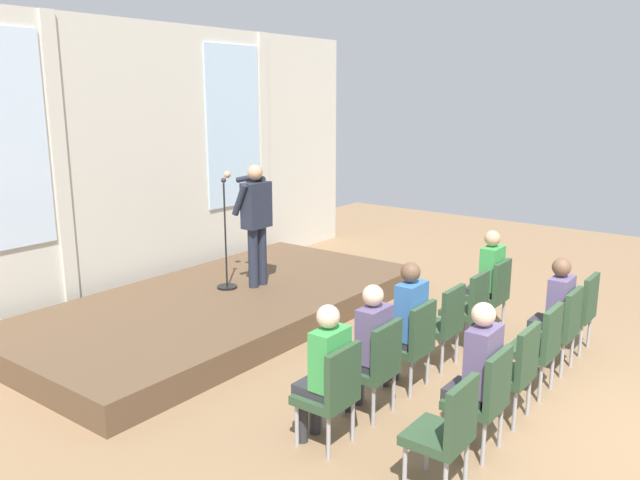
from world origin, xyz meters
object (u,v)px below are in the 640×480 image
(chair_r0_c0, at_px, (332,390))
(chair_r1_c4, at_px, (561,324))
(chair_r0_c5, at_px, (493,291))
(audience_r1_c4, at_px, (555,308))
(chair_r0_c4, at_px, (470,305))
(chair_r1_c3, at_px, (540,344))
(audience_r0_c2, at_px, (406,319))
(chair_r1_c2, at_px, (514,367))
(audience_r0_c5, at_px, (487,275))
(chair_r0_c2, at_px, (412,340))
(chair_r0_c3, at_px, (443,321))
(chair_r1_c0, at_px, (447,429))
(speaker, at_px, (256,216))
(audience_r0_c0, at_px, (325,368))
(chair_r1_c5, at_px, (579,308))
(audience_r0_c1, at_px, (369,343))
(mic_stand, at_px, (226,265))
(chair_r1_c1, at_px, (484,395))
(chair_r0_c1, at_px, (376,363))
(audience_r1_c1, at_px, (476,369))

(chair_r0_c0, bearing_deg, chair_r1_c4, -21.00)
(chair_r0_c5, bearing_deg, audience_r1_c4, -125.26)
(chair_r0_c4, relative_size, chair_r1_c3, 1.00)
(audience_r0_c2, bearing_deg, chair_r1_c2, -90.00)
(audience_r0_c5, bearing_deg, chair_r1_c3, -140.44)
(chair_r0_c2, bearing_deg, chair_r0_c3, 0.00)
(chair_r1_c2, xyz_separation_m, chair_r1_c4, (1.39, 0.00, 0.00))
(chair_r1_c3, bearing_deg, chair_r0_c5, 37.51)
(chair_r0_c0, bearing_deg, audience_r0_c5, 1.34)
(chair_r0_c2, xyz_separation_m, chair_r1_c0, (-1.39, -1.07, 0.00))
(speaker, distance_m, chair_r1_c2, 4.28)
(chair_r0_c4, distance_m, chair_r1_c0, 2.98)
(audience_r0_c0, xyz_separation_m, chair_r1_c0, (0.00, -1.15, -0.18))
(speaker, height_order, chair_r1_c5, speaker)
(audience_r0_c1, height_order, chair_r0_c5, audience_r0_c1)
(mic_stand, xyz_separation_m, audience_r0_c0, (-2.00, -3.20, 0.05))
(chair_r0_c5, distance_m, chair_r1_c1, 2.98)
(chair_r0_c1, bearing_deg, chair_r1_c2, -56.92)
(chair_r0_c4, bearing_deg, chair_r1_c3, -123.08)
(chair_r0_c3, bearing_deg, audience_r1_c4, -54.74)
(audience_r0_c5, distance_m, chair_r1_c1, 3.02)
(audience_r1_c4, bearing_deg, chair_r0_c5, 54.74)
(chair_r0_c5, distance_m, chair_r1_c4, 1.27)
(speaker, bearing_deg, audience_r0_c0, -128.50)
(speaker, height_order, audience_r0_c5, speaker)
(chair_r0_c0, relative_size, audience_r0_c1, 0.73)
(chair_r0_c5, bearing_deg, chair_r1_c4, -123.08)
(audience_r0_c5, bearing_deg, audience_r0_c0, 179.97)
(chair_r1_c0, relative_size, chair_r1_c3, 1.00)
(audience_r1_c1, bearing_deg, chair_r0_c2, 54.84)
(chair_r0_c5, distance_m, audience_r0_c5, 0.21)
(chair_r1_c5, bearing_deg, chair_r1_c4, 180.00)
(speaker, relative_size, chair_r1_c0, 1.83)
(mic_stand, xyz_separation_m, chair_r1_c4, (0.78, -4.35, -0.13))
(chair_r0_c3, relative_size, audience_r1_c1, 0.70)
(chair_r0_c2, bearing_deg, mic_stand, 79.51)
(speaker, distance_m, audience_r0_c5, 3.21)
(chair_r0_c1, bearing_deg, chair_r0_c2, 0.00)
(mic_stand, relative_size, chair_r0_c4, 1.65)
(chair_r0_c2, xyz_separation_m, audience_r1_c1, (-0.70, -0.99, 0.21))
(chair_r0_c3, height_order, chair_r1_c2, same)
(chair_r1_c1, distance_m, chair_r1_c3, 1.39)
(audience_r0_c5, distance_m, chair_r1_c2, 2.39)
(audience_r0_c2, relative_size, audience_r0_c5, 1.02)
(speaker, relative_size, chair_r1_c5, 1.83)
(audience_r0_c1, xyz_separation_m, chair_r1_c2, (0.70, -1.15, -0.18))
(speaker, height_order, audience_r1_c4, speaker)
(chair_r1_c0, relative_size, chair_r1_c1, 1.00)
(chair_r0_c4, xyz_separation_m, chair_r0_c5, (0.70, 0.00, 0.00))
(audience_r1_c4, bearing_deg, audience_r0_c0, 159.02)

